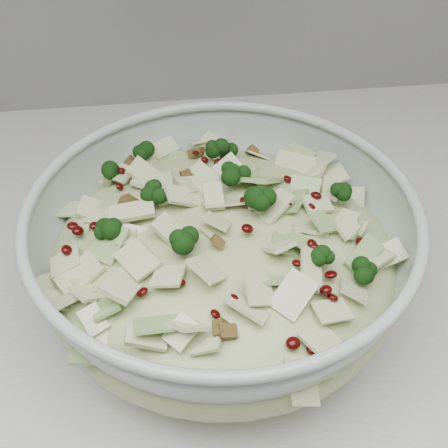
# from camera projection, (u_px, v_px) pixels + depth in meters

# --- Properties ---
(mixing_bowl) EXTENTS (0.39, 0.39, 0.13)m
(mixing_bowl) POSITION_uv_depth(u_px,v_px,m) (222.00, 261.00, 0.52)
(mixing_bowl) COLOR #A0B0A4
(mixing_bowl) RESTS_ON counter
(salad) EXTENTS (0.34, 0.34, 0.13)m
(salad) POSITION_uv_depth(u_px,v_px,m) (222.00, 243.00, 0.51)
(salad) COLOR #AFBA7F
(salad) RESTS_ON mixing_bowl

